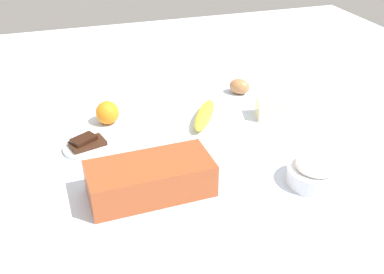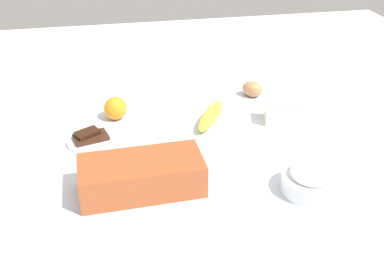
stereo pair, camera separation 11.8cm
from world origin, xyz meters
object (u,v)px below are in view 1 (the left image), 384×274
object	(u,v)px
butter_block	(272,108)
egg_near_butter	(239,86)
chocolate_plate	(87,145)
banana	(204,115)
flour_bowl	(315,172)
loaf_pan	(150,178)
orange_fruit	(107,113)

from	to	relation	value
butter_block	egg_near_butter	bearing A→B (deg)	-81.93
chocolate_plate	banana	bearing A→B (deg)	-171.70
chocolate_plate	butter_block	bearing A→B (deg)	-178.99
butter_block	banana	bearing A→B (deg)	-11.62
banana	chocolate_plate	bearing A→B (deg)	8.30
banana	flour_bowl	bearing A→B (deg)	111.60
banana	chocolate_plate	distance (m)	0.35
loaf_pan	flour_bowl	xyz separation A→B (m)	(-0.38, 0.08, -0.01)
flour_bowl	banana	world-z (taller)	flour_bowl
butter_block	flour_bowl	bearing A→B (deg)	80.81
loaf_pan	butter_block	bearing A→B (deg)	-152.06
butter_block	egg_near_butter	distance (m)	0.19
flour_bowl	egg_near_butter	bearing A→B (deg)	-92.97
orange_fruit	butter_block	size ratio (longest dim) A/B	0.76
butter_block	chocolate_plate	size ratio (longest dim) A/B	0.69
chocolate_plate	orange_fruit	bearing A→B (deg)	-120.79
loaf_pan	banana	xyz separation A→B (m)	(-0.23, -0.29, -0.02)
flour_bowl	egg_near_butter	world-z (taller)	flour_bowl
flour_bowl	banana	bearing A→B (deg)	-68.40
banana	orange_fruit	bearing A→B (deg)	-15.30
banana	orange_fruit	world-z (taller)	orange_fruit
banana	butter_block	bearing A→B (deg)	168.38
flour_bowl	banana	distance (m)	0.40
flour_bowl	butter_block	distance (m)	0.33
flour_bowl	loaf_pan	bearing A→B (deg)	-11.91
egg_near_butter	chocolate_plate	distance (m)	0.56
loaf_pan	banana	bearing A→B (deg)	-130.64
flour_bowl	chocolate_plate	size ratio (longest dim) A/B	1.02
orange_fruit	butter_block	world-z (taller)	orange_fruit
banana	chocolate_plate	world-z (taller)	banana
loaf_pan	banana	size ratio (longest dim) A/B	1.50
orange_fruit	egg_near_butter	distance (m)	0.45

